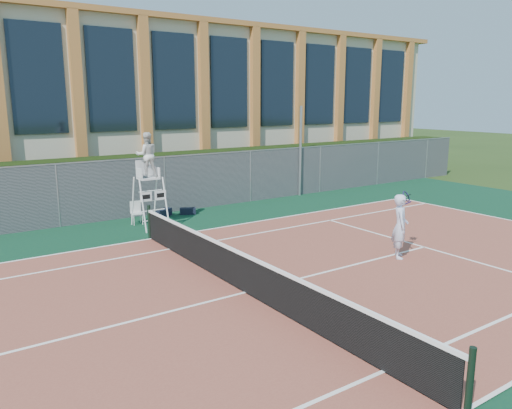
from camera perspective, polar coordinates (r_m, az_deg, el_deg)
ground at (r=11.62m, az=-1.20°, el=-10.15°), size 120.00×120.00×0.00m
apron at (r=12.41m, az=-3.76°, el=-8.68°), size 36.00×20.00×0.01m
tennis_court at (r=11.61m, az=-1.20°, el=-10.05°), size 23.77×10.97×0.02m
tennis_net at (r=11.43m, az=-1.22°, el=-7.65°), size 0.10×11.30×1.10m
fence at (r=19.05m, az=-15.84°, el=1.56°), size 40.00×0.06×2.20m
hedge at (r=20.18m, az=-16.94°, el=2.05°), size 40.00×1.40×2.20m
building at (r=27.61m, az=-22.42°, el=10.53°), size 45.00×10.60×8.22m
steel_pole at (r=23.06m, az=5.09°, el=6.07°), size 0.12×0.12×4.11m
umpire_chair at (r=17.44m, az=-12.36°, el=5.25°), size 0.93×1.43×3.33m
plastic_chair at (r=18.28m, az=-13.53°, el=-0.70°), size 0.42×0.42×0.82m
sports_bag_near at (r=19.24m, az=-10.50°, el=-0.95°), size 0.75×0.59×0.30m
sports_bag_far at (r=19.53m, az=-7.80°, el=-0.75°), size 0.67×0.51×0.25m
tennis_player at (r=14.38m, az=16.15°, el=-2.38°), size 1.05×0.84×1.80m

